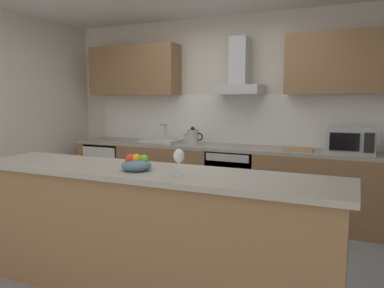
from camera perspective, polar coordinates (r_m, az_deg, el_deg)
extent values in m
cube|color=gray|center=(3.71, -3.51, -17.21)|extent=(5.90, 4.65, 0.02)
cube|color=silver|center=(5.12, 6.30, 4.66)|extent=(5.90, 0.12, 2.60)
cube|color=white|center=(5.06, 6.03, 3.84)|extent=(4.17, 0.02, 0.66)
cube|color=olive|center=(4.88, 4.77, -5.76)|extent=(4.31, 0.60, 0.86)
cube|color=#9E998E|center=(4.80, 4.82, -0.52)|extent=(4.31, 0.60, 0.04)
cube|color=olive|center=(2.90, -7.00, -13.92)|extent=(2.80, 0.52, 0.95)
cube|color=#9E998E|center=(2.77, -7.16, -4.29)|extent=(2.90, 0.64, 0.04)
cube|color=olive|center=(5.55, -8.92, 11.10)|extent=(1.38, 0.32, 0.70)
cube|color=olive|center=(4.66, 22.89, 11.42)|extent=(1.38, 0.32, 0.70)
cube|color=slate|center=(4.81, 6.50, -5.62)|extent=(0.60, 0.56, 0.80)
cube|color=black|center=(4.55, 5.35, -7.16)|extent=(0.50, 0.02, 0.48)
cube|color=#B7BABC|center=(4.47, 5.41, -2.13)|extent=(0.54, 0.02, 0.09)
cylinder|color=#B7BABC|center=(4.47, 5.25, -4.27)|extent=(0.49, 0.02, 0.02)
cube|color=white|center=(5.68, -12.24, -4.12)|extent=(0.58, 0.56, 0.85)
cube|color=silver|center=(5.46, -14.06, -4.63)|extent=(0.55, 0.02, 0.80)
cylinder|color=#B7BABC|center=(5.30, -12.33, -4.46)|extent=(0.02, 0.02, 0.38)
cube|color=#B7BABC|center=(4.46, 23.27, 0.54)|extent=(0.50, 0.36, 0.30)
cube|color=black|center=(4.27, 22.41, 0.32)|extent=(0.30, 0.02, 0.19)
cube|color=black|center=(4.27, 25.63, 0.16)|extent=(0.10, 0.01, 0.21)
cube|color=silver|center=(5.15, -4.79, 0.47)|extent=(0.50, 0.40, 0.04)
cylinder|color=#B7BABC|center=(5.25, -4.12, 1.79)|extent=(0.03, 0.03, 0.26)
cylinder|color=#B7BABC|center=(5.17, -4.56, 3.03)|extent=(0.03, 0.16, 0.03)
cylinder|color=#B7BABC|center=(4.88, 0.11, 1.05)|extent=(0.15, 0.15, 0.20)
sphere|color=black|center=(4.87, 0.11, 2.36)|extent=(0.06, 0.06, 0.06)
cone|color=#B7BABC|center=(4.92, -0.95, 1.56)|extent=(0.09, 0.04, 0.07)
torus|color=black|center=(4.84, 1.08, 1.12)|extent=(0.11, 0.02, 0.11)
cube|color=#B7BABC|center=(4.78, 7.07, 8.31)|extent=(0.62, 0.45, 0.12)
cube|color=#B7BABC|center=(4.85, 7.31, 12.55)|extent=(0.22, 0.22, 0.60)
cylinder|color=silver|center=(2.56, -2.02, -4.66)|extent=(0.07, 0.07, 0.01)
cylinder|color=silver|center=(2.55, -2.03, -3.60)|extent=(0.01, 0.01, 0.09)
ellipsoid|color=silver|center=(2.53, -2.04, -1.84)|extent=(0.08, 0.08, 0.10)
ellipsoid|color=slate|center=(2.73, -8.54, -3.29)|extent=(0.22, 0.22, 0.09)
sphere|color=red|center=(2.73, -9.49, -2.30)|extent=(0.07, 0.07, 0.07)
sphere|color=#66B233|center=(2.72, -7.41, -2.31)|extent=(0.06, 0.06, 0.06)
sphere|color=orange|center=(2.72, -8.55, -2.29)|extent=(0.07, 0.07, 0.07)
cube|color=tan|center=(4.52, 16.07, -0.85)|extent=(0.35, 0.23, 0.02)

